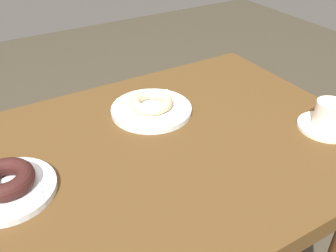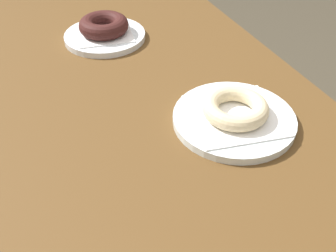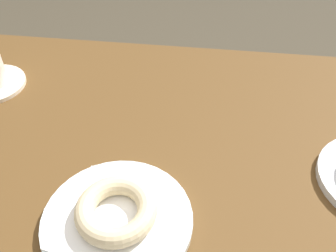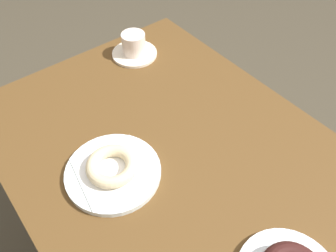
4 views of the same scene
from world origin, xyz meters
name	(u,v)px [view 1 (image 1 of 4)]	position (x,y,z in m)	size (l,w,h in m)	color
table	(126,189)	(0.00, 0.00, 0.64)	(1.21, 0.72, 0.73)	#55381A
plate_chocolate_ring	(8,190)	(-0.24, 0.02, 0.74)	(0.19, 0.19, 0.01)	white
napkin_chocolate_ring	(7,187)	(-0.24, 0.02, 0.74)	(0.13, 0.13, 0.00)	white
donut_chocolate_ring	(5,179)	(-0.24, 0.02, 0.76)	(0.12, 0.12, 0.04)	#371715
plate_sugar_ring	(151,110)	(0.15, 0.15, 0.74)	(0.22, 0.22, 0.01)	white
napkin_sugar_ring	(151,107)	(0.15, 0.15, 0.74)	(0.15, 0.15, 0.00)	white
donut_sugar_ring	(151,102)	(0.15, 0.15, 0.76)	(0.12, 0.12, 0.03)	beige
coffee_cup	(328,118)	(0.50, -0.15, 0.76)	(0.14, 0.14, 0.07)	#F2E4CC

